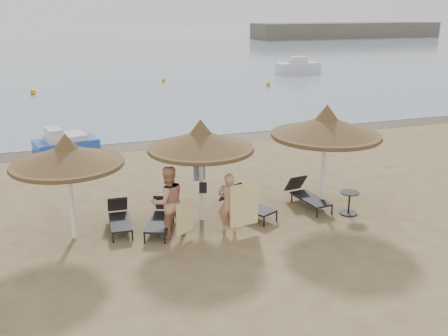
# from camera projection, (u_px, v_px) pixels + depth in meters

# --- Properties ---
(ground) EXTENTS (160.00, 160.00, 0.00)m
(ground) POSITION_uv_depth(u_px,v_px,m) (214.00, 229.00, 13.78)
(ground) COLOR #8E7855
(ground) RESTS_ON ground
(sea) EXTENTS (200.00, 140.00, 0.03)m
(sea) POSITION_uv_depth(u_px,v_px,m) (70.00, 44.00, 85.72)
(sea) COLOR gray
(sea) RESTS_ON ground
(wet_sand_strip) EXTENTS (200.00, 1.60, 0.01)m
(wet_sand_strip) POSITION_uv_depth(u_px,v_px,m) (148.00, 145.00, 22.23)
(wet_sand_strip) COLOR #4B3F29
(wet_sand_strip) RESTS_ON ground
(palapa_left) EXTENTS (2.88, 2.88, 2.85)m
(palapa_left) POSITION_uv_depth(u_px,v_px,m) (67.00, 156.00, 12.56)
(palapa_left) COLOR white
(palapa_left) RESTS_ON ground
(palapa_center) EXTENTS (2.98, 2.98, 2.95)m
(palapa_center) POSITION_uv_depth(u_px,v_px,m) (201.00, 141.00, 13.68)
(palapa_center) COLOR white
(palapa_center) RESTS_ON ground
(palapa_right) EXTENTS (3.23, 3.23, 3.20)m
(palapa_right) POSITION_uv_depth(u_px,v_px,m) (326.00, 127.00, 14.39)
(palapa_right) COLOR white
(palapa_right) RESTS_ON ground
(lounger_far_left) EXTENTS (0.64, 1.69, 0.74)m
(lounger_far_left) POSITION_uv_depth(u_px,v_px,m) (119.00, 217.00, 13.73)
(lounger_far_left) COLOR black
(lounger_far_left) RESTS_ON ground
(lounger_near_left) EXTENTS (1.23, 1.85, 0.79)m
(lounger_near_left) POSITION_uv_depth(u_px,v_px,m) (161.00, 216.00, 13.71)
(lounger_near_left) COLOR black
(lounger_near_left) RESTS_ON ground
(lounger_near_right) EXTENTS (1.32, 1.90, 0.82)m
(lounger_near_right) POSITION_uv_depth(u_px,v_px,m) (245.00, 203.00, 14.66)
(lounger_near_right) COLOR black
(lounger_near_right) RESTS_ON ground
(lounger_far_right) EXTENTS (0.78, 1.84, 0.80)m
(lounger_far_right) POSITION_uv_depth(u_px,v_px,m) (306.00, 194.00, 15.33)
(lounger_far_right) COLOR black
(lounger_far_right) RESTS_ON ground
(side_table) EXTENTS (0.56, 0.56, 0.68)m
(side_table) POSITION_uv_depth(u_px,v_px,m) (349.00, 204.00, 14.70)
(side_table) COLOR black
(side_table) RESTS_ON ground
(person_left) EXTENTS (1.12, 0.82, 2.26)m
(person_left) POSITION_uv_depth(u_px,v_px,m) (168.00, 196.00, 13.04)
(person_left) COLOR tan
(person_left) RESTS_ON ground
(person_right) EXTENTS (1.06, 0.94, 1.94)m
(person_right) POSITION_uv_depth(u_px,v_px,m) (229.00, 198.00, 13.33)
(person_right) COLOR tan
(person_right) RESTS_ON ground
(towel_left) EXTENTS (0.55, 0.36, 0.90)m
(towel_left) POSITION_uv_depth(u_px,v_px,m) (185.00, 217.00, 12.99)
(towel_left) COLOR yellow
(towel_left) RESTS_ON ground
(towel_right) EXTENTS (0.85, 0.14, 1.20)m
(towel_right) POSITION_uv_depth(u_px,v_px,m) (245.00, 205.00, 13.25)
(towel_right) COLOR yellow
(towel_right) RESTS_ON ground
(bag_patterned) EXTENTS (0.34, 0.18, 0.41)m
(bag_patterned) POSITION_uv_depth(u_px,v_px,m) (199.00, 173.00, 14.15)
(bag_patterned) COLOR silver
(bag_patterned) RESTS_ON ground
(bag_dark) EXTENTS (0.23, 0.14, 0.30)m
(bag_dark) POSITION_uv_depth(u_px,v_px,m) (203.00, 188.00, 13.94)
(bag_dark) COLOR black
(bag_dark) RESTS_ON ground
(pedal_boat) EXTENTS (2.73, 1.98, 1.14)m
(pedal_boat) POSITION_uv_depth(u_px,v_px,m) (65.00, 144.00, 20.73)
(pedal_boat) COLOR blue
(pedal_boat) RESTS_ON ground
(buoy_left) EXTENTS (0.41, 0.41, 0.41)m
(buoy_left) POSITION_uv_depth(u_px,v_px,m) (33.00, 92.00, 34.99)
(buoy_left) COLOR gold
(buoy_left) RESTS_ON ground
(buoy_mid) EXTENTS (0.31, 0.31, 0.31)m
(buoy_mid) POSITION_uv_depth(u_px,v_px,m) (163.00, 80.00, 40.95)
(buoy_mid) COLOR gold
(buoy_mid) RESTS_ON ground
(buoy_right) EXTENTS (0.36, 0.36, 0.36)m
(buoy_right) POSITION_uv_depth(u_px,v_px,m) (268.00, 84.00, 38.89)
(buoy_right) COLOR gold
(buoy_right) RESTS_ON ground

